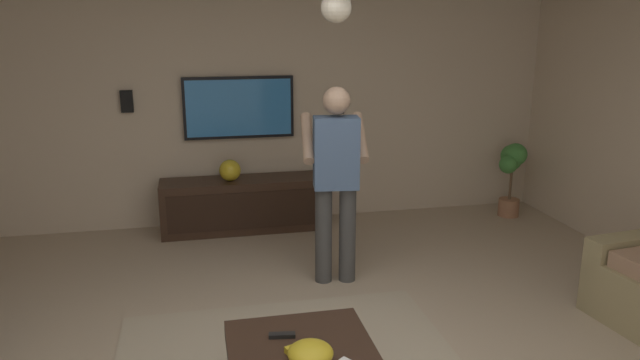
{
  "coord_description": "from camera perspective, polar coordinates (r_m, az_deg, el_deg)",
  "views": [
    {
      "loc": [
        -2.91,
        0.64,
        2.13
      ],
      "look_at": [
        1.23,
        -0.25,
        0.99
      ],
      "focal_mm": 33.19,
      "sensor_mm": 36.0,
      "label": 1
    }
  ],
  "objects": [
    {
      "name": "wall_back_tv",
      "position": [
        6.37,
        -6.33,
        7.46
      ],
      "size": [
        0.1,
        6.68,
        2.6
      ],
      "primitive_type": "cube",
      "color": "#C6B299",
      "rests_on": "ground"
    },
    {
      "name": "media_console",
      "position": [
        6.25,
        -7.33,
        -2.36
      ],
      "size": [
        0.45,
        1.7,
        0.55
      ],
      "rotation": [
        0.0,
        0.0,
        3.14
      ],
      "color": "#332116",
      "rests_on": "ground"
    },
    {
      "name": "tv",
      "position": [
        6.27,
        -7.83,
        6.93
      ],
      "size": [
        0.05,
        1.15,
        0.65
      ],
      "rotation": [
        0.0,
        0.0,
        3.14
      ],
      "color": "black"
    },
    {
      "name": "person_standing",
      "position": [
        4.81,
        1.52,
        0.62
      ],
      "size": [
        0.58,
        0.59,
        1.64
      ],
      "rotation": [
        0.0,
        0.0,
        -0.13
      ],
      "color": "#3F3F3F",
      "rests_on": "ground"
    },
    {
      "name": "potted_plant_short",
      "position": [
        6.94,
        18.0,
        1.26
      ],
      "size": [
        0.37,
        0.35,
        0.83
      ],
      "color": "#9E6B4C",
      "rests_on": "ground"
    },
    {
      "name": "bowl",
      "position": [
        3.22,
        -0.93,
        -16.35
      ],
      "size": [
        0.24,
        0.24,
        0.11
      ],
      "primitive_type": "ellipsoid",
      "color": "gold",
      "rests_on": "coffee_table"
    },
    {
      "name": "remote_black",
      "position": [
        3.47,
        -3.68,
        -14.71
      ],
      "size": [
        0.06,
        0.15,
        0.02
      ],
      "primitive_type": "cube",
      "rotation": [
        0.0,
        0.0,
        1.43
      ],
      "color": "black",
      "rests_on": "coffee_table"
    },
    {
      "name": "book",
      "position": [
        3.27,
        -1.23,
        -16.48
      ],
      "size": [
        0.26,
        0.23,
        0.04
      ],
      "primitive_type": "cube",
      "rotation": [
        0.0,
        0.0,
        0.37
      ],
      "color": "gold",
      "rests_on": "coffee_table"
    },
    {
      "name": "vase_round",
      "position": [
        6.1,
        -8.68,
        0.93
      ],
      "size": [
        0.22,
        0.22,
        0.22
      ],
      "primitive_type": "sphere",
      "color": "gold",
      "rests_on": "media_console"
    },
    {
      "name": "wall_speaker_left",
      "position": [
        6.45,
        1.76,
        7.4
      ],
      "size": [
        0.06,
        0.12,
        0.22
      ],
      "primitive_type": "cube",
      "color": "black"
    },
    {
      "name": "wall_speaker_right",
      "position": [
        6.29,
        -18.13,
        7.22
      ],
      "size": [
        0.06,
        0.12,
        0.22
      ],
      "primitive_type": "cube",
      "color": "black"
    }
  ]
}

